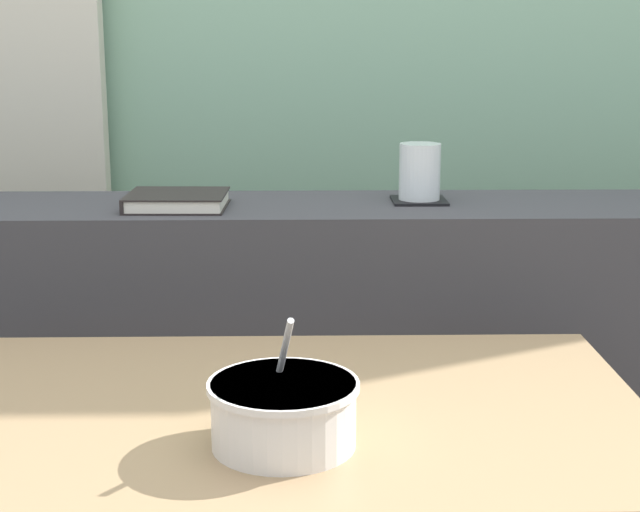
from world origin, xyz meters
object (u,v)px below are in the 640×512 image
at_px(breakfast_table, 250,497).
at_px(coaster_square, 419,200).
at_px(juice_glass, 420,174).
at_px(soup_bowl, 284,414).
at_px(closed_book, 176,200).

distance_m(breakfast_table, coaster_square, 0.72).
bearing_deg(breakfast_table, juice_glass, 63.91).
bearing_deg(breakfast_table, coaster_square, 63.91).
xyz_separation_m(breakfast_table, soup_bowl, (0.05, -0.12, 0.17)).
relative_size(breakfast_table, soup_bowl, 5.81).
bearing_deg(closed_book, soup_bowl, -72.98).
xyz_separation_m(juice_glass, closed_book, (-0.44, -0.05, -0.04)).
bearing_deg(breakfast_table, soup_bowl, -68.77).
distance_m(juice_glass, soup_bowl, 0.77).
relative_size(juice_glass, soup_bowl, 0.58).
bearing_deg(juice_glass, closed_book, -173.30).
relative_size(coaster_square, closed_book, 0.56).
xyz_separation_m(coaster_square, soup_bowl, (-0.24, -0.71, -0.13)).
bearing_deg(juice_glass, soup_bowl, -108.71).
relative_size(coaster_square, soup_bowl, 0.56).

